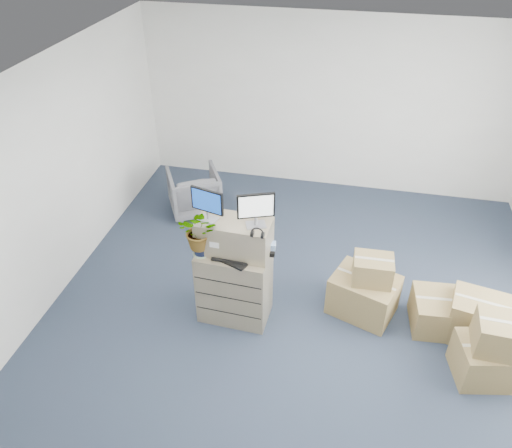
# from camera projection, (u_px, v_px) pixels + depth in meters

# --- Properties ---
(ground) EXTENTS (7.00, 7.00, 0.00)m
(ground) POSITION_uv_depth(u_px,v_px,m) (293.00, 332.00, 5.82)
(ground) COLOR #222A3E
(ground) RESTS_ON ground
(wall_back) EXTENTS (6.00, 0.02, 2.80)m
(wall_back) POSITION_uv_depth(u_px,v_px,m) (331.00, 105.00, 7.81)
(wall_back) COLOR silver
(wall_back) RESTS_ON ground
(filing_cabinet_lower) EXTENTS (0.83, 0.53, 0.94)m
(filing_cabinet_lower) POSITION_uv_depth(u_px,v_px,m) (235.00, 285.00, 5.79)
(filing_cabinet_lower) COLOR gray
(filing_cabinet_lower) RESTS_ON ground
(filing_cabinet_upper) EXTENTS (0.82, 0.44, 0.40)m
(filing_cabinet_upper) POSITION_uv_depth(u_px,v_px,m) (234.00, 236.00, 5.43)
(filing_cabinet_upper) COLOR gray
(filing_cabinet_upper) RESTS_ON filing_cabinet_lower
(monitor_left) EXTENTS (0.37, 0.19, 0.37)m
(monitor_left) POSITION_uv_depth(u_px,v_px,m) (207.00, 203.00, 5.23)
(monitor_left) COLOR #99999E
(monitor_left) RESTS_ON filing_cabinet_upper
(monitor_right) EXTENTS (0.38, 0.21, 0.39)m
(monitor_right) POSITION_uv_depth(u_px,v_px,m) (256.00, 208.00, 5.13)
(monitor_right) COLOR #99999E
(monitor_right) RESTS_ON filing_cabinet_upper
(headphones) EXTENTS (0.14, 0.02, 0.14)m
(headphones) POSITION_uv_depth(u_px,v_px,m) (257.00, 233.00, 5.09)
(headphones) COLOR black
(headphones) RESTS_ON filing_cabinet_upper
(keyboard) EXTENTS (0.48, 0.34, 0.02)m
(keyboard) POSITION_uv_depth(u_px,v_px,m) (230.00, 259.00, 5.42)
(keyboard) COLOR black
(keyboard) RESTS_ON filing_cabinet_lower
(mouse) EXTENTS (0.09, 0.06, 0.03)m
(mouse) POSITION_uv_depth(u_px,v_px,m) (256.00, 264.00, 5.34)
(mouse) COLOR silver
(mouse) RESTS_ON filing_cabinet_lower
(water_bottle) EXTENTS (0.07, 0.07, 0.25)m
(water_bottle) POSITION_uv_depth(u_px,v_px,m) (240.00, 243.00, 5.46)
(water_bottle) COLOR #93969B
(water_bottle) RESTS_ON filing_cabinet_lower
(phone_dock) EXTENTS (0.05, 0.04, 0.11)m
(phone_dock) POSITION_uv_depth(u_px,v_px,m) (235.00, 249.00, 5.52)
(phone_dock) COLOR silver
(phone_dock) RESTS_ON filing_cabinet_lower
(external_drive) EXTENTS (0.19, 0.15, 0.05)m
(external_drive) POSITION_uv_depth(u_px,v_px,m) (267.00, 251.00, 5.50)
(external_drive) COLOR black
(external_drive) RESTS_ON filing_cabinet_lower
(tissue_box) EXTENTS (0.21, 0.12, 0.07)m
(tissue_box) POSITION_uv_depth(u_px,v_px,m) (267.00, 245.00, 5.48)
(tissue_box) COLOR #3E77D4
(tissue_box) RESTS_ON external_drive
(potted_plant) EXTENTS (0.43, 0.48, 0.45)m
(potted_plant) POSITION_uv_depth(u_px,v_px,m) (200.00, 235.00, 5.37)
(potted_plant) COLOR #8FAC8A
(potted_plant) RESTS_ON filing_cabinet_lower
(office_chair) EXTENTS (0.98, 0.96, 0.76)m
(office_chair) POSITION_uv_depth(u_px,v_px,m) (194.00, 190.00, 7.69)
(office_chair) COLOR slate
(office_chair) RESTS_ON ground
(cardboard_boxes) EXTENTS (2.22, 1.40, 0.82)m
(cardboard_boxes) POSITION_uv_depth(u_px,v_px,m) (439.00, 317.00, 5.60)
(cardboard_boxes) COLOR olive
(cardboard_boxes) RESTS_ON ground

